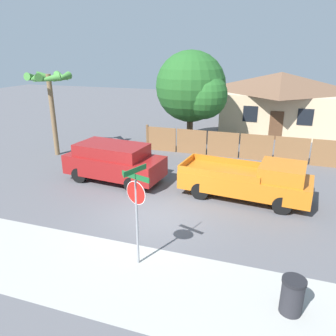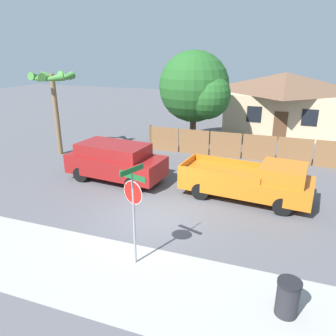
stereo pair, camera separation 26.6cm
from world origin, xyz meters
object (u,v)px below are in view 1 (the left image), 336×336
Objects in this scene: house at (279,100)px; oak_tree at (194,89)px; orange_pickup at (250,180)px; red_suv at (114,161)px; palm_tree at (49,85)px; stop_sign at (136,201)px; trash_bin at (292,296)px.

oak_tree is (-5.14, -6.85, 1.41)m from house.
house reaches higher than orange_pickup.
red_suv reaches higher than orange_pickup.
house reaches higher than red_suv.
stop_sign is (8.91, -8.29, -2.07)m from palm_tree.
house is 1.58× the size of orange_pickup.
stop_sign is 3.20× the size of trash_bin.
house is 20.01m from stop_sign.
red_suv is at bearing 141.75° from trash_bin.
orange_pickup is at bearing 104.31° from trash_bin.
red_suv is (-7.09, -14.10, -1.28)m from house.
orange_pickup is 6.30m from stop_sign.
red_suv is at bearing -174.61° from orange_pickup.
trash_bin is (5.95, -13.48, -3.20)m from oak_tree.
house is 8.68m from oak_tree.
palm_tree reaches higher than stop_sign.
trash_bin is (0.81, -20.33, -1.79)m from house.
orange_pickup is (4.37, -7.28, -2.84)m from oak_tree.
trash_bin is at bearing -87.71° from house.
oak_tree is at bearing 126.60° from orange_pickup.
red_suv reaches higher than trash_bin.
orange_pickup is (6.32, -0.03, -0.15)m from red_suv.
stop_sign is (-3.42, -19.72, -0.23)m from house.
stop_sign is (-2.65, -5.59, 1.19)m from orange_pickup.
stop_sign is at bearing -109.77° from orange_pickup.
red_suv is 0.88× the size of orange_pickup.
stop_sign is (3.67, -5.61, 1.04)m from red_suv.
palm_tree is 16.28m from trash_bin.
red_suv is 6.79m from stop_sign.
orange_pickup is at bearing -93.11° from house.
stop_sign reaches higher than trash_bin.
house is 1.80× the size of palm_tree.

